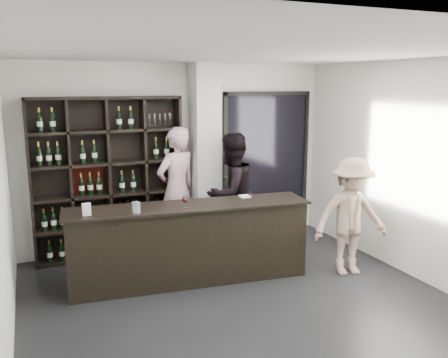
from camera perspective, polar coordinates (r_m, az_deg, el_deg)
name	(u,v)px	position (r m, az deg, el deg)	size (l,w,h in m)	color
floor	(253,316)	(5.61, 3.54, -16.10)	(5.00, 5.50, 0.01)	black
wine_shelf	(108,178)	(7.23, -13.73, 0.07)	(2.20, 0.35, 2.40)	black
structural_column	(205,157)	(7.47, -2.26, 2.69)	(0.40, 0.40, 2.90)	silver
glass_panel	(266,154)	(8.16, 5.13, 3.05)	(1.60, 0.08, 2.10)	black
tasting_counter	(190,243)	(6.30, -4.15, -7.70)	(3.17, 0.66, 1.04)	black
taster_pink	(177,190)	(7.33, -5.71, -1.31)	(0.71, 0.47, 1.95)	#D4A6B4
taster_black	(231,194)	(7.23, 0.88, -1.80)	(0.90, 0.70, 1.86)	black
customer	(351,217)	(6.67, 15.00, -4.39)	(1.05, 0.60, 1.62)	tan
wine_glass	(185,201)	(5.98, -4.70, -2.68)	(0.07, 0.07, 0.17)	white
spit_cup	(136,208)	(5.84, -10.52, -3.40)	(0.10, 0.10, 0.13)	silver
napkin_stack	(245,196)	(6.55, 2.50, -2.10)	(0.13, 0.13, 0.02)	white
card_stand	(87,209)	(5.86, -16.21, -3.53)	(0.10, 0.05, 0.15)	white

